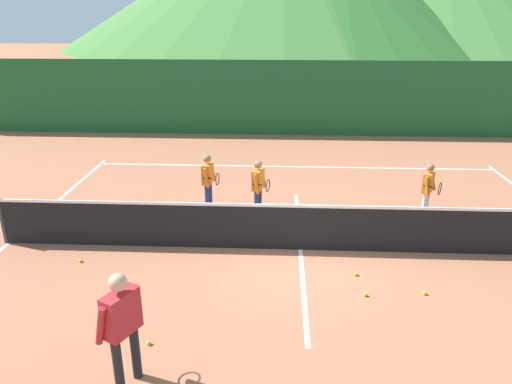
% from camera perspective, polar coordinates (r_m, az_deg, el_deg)
% --- Properties ---
extents(ground_plane, '(120.00, 120.00, 0.00)m').
position_cam_1_polar(ground_plane, '(9.62, 5.34, -6.90)').
color(ground_plane, '#A86647').
extents(line_baseline_far, '(11.99, 0.08, 0.01)m').
position_cam_1_polar(line_baseline_far, '(14.58, 4.55, 3.05)').
color(line_baseline_far, white).
rests_on(line_baseline_far, ground).
extents(line_sideline_west, '(0.08, 11.48, 0.01)m').
position_cam_1_polar(line_sideline_west, '(11.09, -27.51, -5.41)').
color(line_sideline_west, white).
rests_on(line_sideline_west, ground).
extents(line_service_center, '(0.08, 5.96, 0.01)m').
position_cam_1_polar(line_service_center, '(9.62, 5.34, -6.88)').
color(line_service_center, white).
rests_on(line_service_center, ground).
extents(tennis_net, '(12.17, 0.08, 1.05)m').
position_cam_1_polar(tennis_net, '(9.40, 5.44, -4.21)').
color(tennis_net, '#333338').
rests_on(tennis_net, ground).
extents(instructor, '(0.51, 0.82, 1.62)m').
position_cam_1_polar(instructor, '(6.20, -15.79, -14.58)').
color(instructor, black).
rests_on(instructor, ground).
extents(student_0, '(0.42, 0.69, 1.36)m').
position_cam_1_polar(student_0, '(11.20, -5.75, 1.78)').
color(student_0, navy).
rests_on(student_0, ground).
extents(student_1, '(0.42, 0.70, 1.34)m').
position_cam_1_polar(student_1, '(10.78, 0.30, 1.04)').
color(student_1, navy).
rests_on(student_1, ground).
extents(student_2, '(0.42, 0.71, 1.29)m').
position_cam_1_polar(student_2, '(11.39, 20.00, 0.69)').
color(student_2, silver).
rests_on(student_2, ground).
extents(tennis_ball_1, '(0.07, 0.07, 0.07)m').
position_cam_1_polar(tennis_ball_1, '(8.35, 13.00, -11.87)').
color(tennis_ball_1, yellow).
rests_on(tennis_ball_1, ground).
extents(tennis_ball_2, '(0.07, 0.07, 0.07)m').
position_cam_1_polar(tennis_ball_2, '(9.72, -20.32, -7.72)').
color(tennis_ball_2, yellow).
rests_on(tennis_ball_2, ground).
extents(tennis_ball_4, '(0.07, 0.07, 0.07)m').
position_cam_1_polar(tennis_ball_4, '(7.31, -12.76, -17.21)').
color(tennis_ball_4, yellow).
rests_on(tennis_ball_4, ground).
extents(tennis_ball_5, '(0.07, 0.07, 0.07)m').
position_cam_1_polar(tennis_ball_5, '(8.89, 11.90, -9.58)').
color(tennis_ball_5, yellow).
rests_on(tennis_ball_5, ground).
extents(tennis_ball_6, '(0.07, 0.07, 0.07)m').
position_cam_1_polar(tennis_ball_6, '(8.66, 19.58, -11.33)').
color(tennis_ball_6, yellow).
rests_on(tennis_ball_6, ground).
extents(windscreen_fence, '(26.38, 0.08, 2.78)m').
position_cam_1_polar(windscreen_fence, '(18.12, 4.37, 11.15)').
color(windscreen_fence, '#1E5B2D').
rests_on(windscreen_fence, ground).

